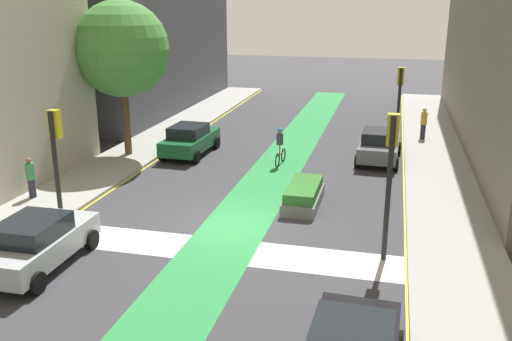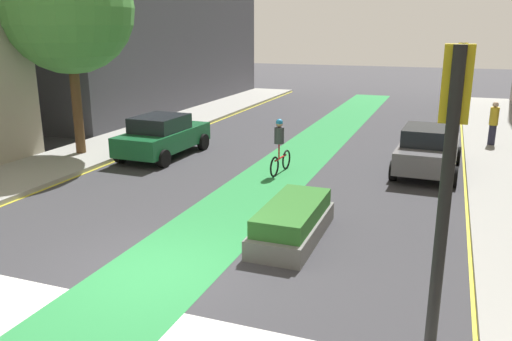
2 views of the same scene
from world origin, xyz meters
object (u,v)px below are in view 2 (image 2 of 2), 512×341
at_px(cyclist_in_lane, 280,145).
at_px(street_tree_near, 68,8).
at_px(pedestrian_sidewalk_right_a, 493,123).
at_px(median_planter, 293,222).
at_px(car_green_left_far, 163,136).
at_px(car_grey_right_far, 428,149).
at_px(traffic_signal_near_right, 449,156).
at_px(traffic_signal_far_right, 460,76).

bearing_deg(cyclist_in_lane, street_tree_near, -177.53).
xyz_separation_m(pedestrian_sidewalk_right_a, median_planter, (-4.89, -11.73, -0.64)).
bearing_deg(cyclist_in_lane, car_green_left_far, 171.16).
distance_m(cyclist_in_lane, street_tree_near, 8.95).
xyz_separation_m(car_grey_right_far, pedestrian_sidewalk_right_a, (2.26, 4.71, 0.24)).
relative_size(traffic_signal_near_right, car_grey_right_far, 1.06).
distance_m(car_green_left_far, cyclist_in_lane, 4.93).
distance_m(car_green_left_far, median_planter, 9.04).
relative_size(traffic_signal_near_right, median_planter, 1.45).
bearing_deg(traffic_signal_far_right, median_planter, -107.63).
distance_m(car_grey_right_far, street_tree_near, 13.39).
xyz_separation_m(traffic_signal_far_right, cyclist_in_lane, (-5.42, -5.71, -1.96)).
bearing_deg(cyclist_in_lane, median_planter, -69.00).
xyz_separation_m(car_grey_right_far, cyclist_in_lane, (-4.60, -1.89, 0.17)).
xyz_separation_m(car_grey_right_far, street_tree_near, (-12.39, -2.22, 4.57)).
bearing_deg(pedestrian_sidewalk_right_a, median_planter, -112.62).
xyz_separation_m(pedestrian_sidewalk_right_a, street_tree_near, (-14.65, -6.93, 4.33)).
bearing_deg(median_planter, car_green_left_far, 139.23).
bearing_deg(cyclist_in_lane, car_grey_right_far, 22.27).
height_order(car_green_left_far, median_planter, car_green_left_far).
bearing_deg(traffic_signal_far_right, traffic_signal_near_right, -91.10).
bearing_deg(traffic_signal_near_right, street_tree_near, 145.84).
distance_m(traffic_signal_near_right, traffic_signal_far_right, 14.82).
relative_size(traffic_signal_near_right, pedestrian_sidewalk_right_a, 2.60).
distance_m(traffic_signal_near_right, cyclist_in_lane, 10.68).
distance_m(car_green_left_far, pedestrian_sidewalk_right_a, 13.10).
relative_size(traffic_signal_far_right, cyclist_in_lane, 2.25).
xyz_separation_m(traffic_signal_near_right, street_tree_near, (-12.92, 8.77, 2.21)).
relative_size(car_grey_right_far, street_tree_near, 0.57).
bearing_deg(car_green_left_far, cyclist_in_lane, -8.84).
bearing_deg(traffic_signal_far_right, car_grey_right_far, -102.04).
distance_m(car_grey_right_far, cyclist_in_lane, 4.98).
relative_size(traffic_signal_far_right, street_tree_near, 0.55).
bearing_deg(median_planter, street_tree_near, 153.79).
height_order(traffic_signal_far_right, cyclist_in_lane, traffic_signal_far_right).
bearing_deg(pedestrian_sidewalk_right_a, street_tree_near, -154.68).
height_order(traffic_signal_near_right, pedestrian_sidewalk_right_a, traffic_signal_near_right).
bearing_deg(car_grey_right_far, median_planter, -110.54).
xyz_separation_m(car_green_left_far, cyclist_in_lane, (4.86, -0.76, 0.17)).
bearing_deg(pedestrian_sidewalk_right_a, cyclist_in_lane, -136.14).
bearing_deg(traffic_signal_far_right, cyclist_in_lane, -133.50).
height_order(cyclist_in_lane, street_tree_near, street_tree_near).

